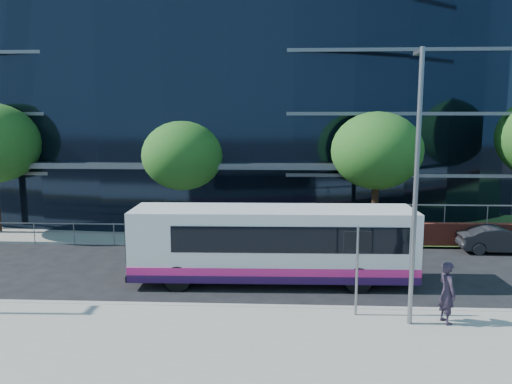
# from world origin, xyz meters

# --- Properties ---
(ground) EXTENTS (200.00, 200.00, 0.00)m
(ground) POSITION_xyz_m (0.00, 0.00, 0.00)
(ground) COLOR black
(ground) RESTS_ON ground
(pavement_near) EXTENTS (80.00, 8.00, 0.15)m
(pavement_near) POSITION_xyz_m (0.00, -5.00, 0.07)
(pavement_near) COLOR gray
(pavement_near) RESTS_ON ground
(kerb) EXTENTS (80.00, 0.25, 0.16)m
(kerb) POSITION_xyz_m (0.00, -1.00, 0.08)
(kerb) COLOR gray
(kerb) RESTS_ON ground
(yellow_line_outer) EXTENTS (80.00, 0.08, 0.01)m
(yellow_line_outer) POSITION_xyz_m (0.00, -0.80, 0.01)
(yellow_line_outer) COLOR gold
(yellow_line_outer) RESTS_ON ground
(yellow_line_inner) EXTENTS (80.00, 0.08, 0.01)m
(yellow_line_inner) POSITION_xyz_m (0.00, -0.65, 0.01)
(yellow_line_inner) COLOR gold
(yellow_line_inner) RESTS_ON ground
(far_forecourt) EXTENTS (50.00, 8.00, 0.10)m
(far_forecourt) POSITION_xyz_m (-6.00, 11.00, 0.05)
(far_forecourt) COLOR gray
(far_forecourt) RESTS_ON ground
(glass_office) EXTENTS (44.00, 23.10, 16.00)m
(glass_office) POSITION_xyz_m (-4.00, 20.85, 8.00)
(glass_office) COLOR black
(glass_office) RESTS_ON ground
(guard_railings) EXTENTS (24.00, 0.05, 1.10)m
(guard_railings) POSITION_xyz_m (-8.00, 7.00, 0.82)
(guard_railings) COLOR slate
(guard_railings) RESTS_ON ground
(apartment_block) EXTENTS (60.00, 42.00, 30.00)m
(apartment_block) POSITION_xyz_m (32.00, 57.21, 11.11)
(apartment_block) COLOR #2D511E
(apartment_block) RESTS_ON ground
(street_sign) EXTENTS (0.85, 0.09, 2.80)m
(street_sign) POSITION_xyz_m (4.50, -1.59, 2.15)
(street_sign) COLOR slate
(street_sign) RESTS_ON pavement_near
(tree_far_b) EXTENTS (4.29, 4.29, 6.05)m
(tree_far_b) POSITION_xyz_m (-3.00, 9.50, 4.21)
(tree_far_b) COLOR black
(tree_far_b) RESTS_ON ground
(tree_far_c) EXTENTS (4.62, 4.62, 6.51)m
(tree_far_c) POSITION_xyz_m (7.00, 9.00, 4.54)
(tree_far_c) COLOR black
(tree_far_c) RESTS_ON ground
(tree_dist_e) EXTENTS (4.62, 4.62, 6.51)m
(tree_dist_e) POSITION_xyz_m (24.00, 40.00, 4.54)
(tree_dist_e) COLOR black
(tree_dist_e) RESTS_ON ground
(streetlight_east) EXTENTS (0.15, 0.77, 8.00)m
(streetlight_east) POSITION_xyz_m (6.00, -2.17, 4.44)
(streetlight_east) COLOR slate
(streetlight_east) RESTS_ON pavement_near
(city_bus) EXTENTS (10.64, 2.65, 2.86)m
(city_bus) POSITION_xyz_m (1.96, 1.79, 1.52)
(city_bus) COLOR silver
(city_bus) RESTS_ON ground
(parked_car) EXTENTS (3.71, 1.38, 1.21)m
(parked_car) POSITION_xyz_m (12.31, 6.50, 0.61)
(parked_car) COLOR black
(parked_car) RESTS_ON ground
(pedestrian) EXTENTS (0.61, 0.78, 1.88)m
(pedestrian) POSITION_xyz_m (7.10, -2.07, 1.09)
(pedestrian) COLOR #241C2B
(pedestrian) RESTS_ON pavement_near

